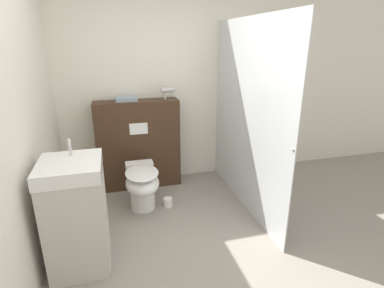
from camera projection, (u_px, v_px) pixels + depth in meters
name	position (u px, v px, depth m)	size (l,w,h in m)	color
ground_plane	(218.00, 275.00, 2.48)	(12.00, 12.00, 0.00)	gray
wall_back	(168.00, 88.00, 3.91)	(8.00, 0.06, 2.50)	silver
partition_panel	(139.00, 145.00, 3.85)	(1.04, 0.27, 1.14)	#3D2819
shower_glass	(247.00, 118.00, 3.26)	(0.04, 1.89, 2.07)	silver
toilet	(142.00, 185.00, 3.36)	(0.37, 0.61, 0.49)	white
sink_vanity	(77.00, 215.00, 2.46)	(0.48, 0.51, 1.10)	beige
hair_drier	(168.00, 90.00, 3.72)	(0.19, 0.06, 0.15)	#B7B7BC
folded_towel	(126.00, 99.00, 3.64)	(0.26, 0.17, 0.05)	#8C9EAD
spare_toilet_roll	(168.00, 202.00, 3.50)	(0.11, 0.11, 0.10)	white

